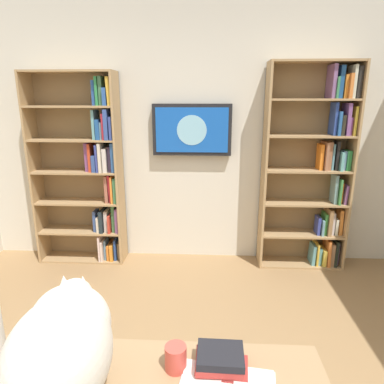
# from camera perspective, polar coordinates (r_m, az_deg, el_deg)

# --- Properties ---
(wall_back) EXTENTS (4.52, 0.06, 2.70)m
(wall_back) POSITION_cam_1_polar(r_m,az_deg,el_deg) (3.61, -0.23, 9.55)
(wall_back) COLOR silver
(wall_back) RESTS_ON ground
(bookshelf_left) EXTENTS (0.86, 0.28, 2.05)m
(bookshelf_left) POSITION_cam_1_polar(r_m,az_deg,el_deg) (3.65, 20.01, 3.52)
(bookshelf_left) COLOR tan
(bookshelf_left) RESTS_ON ground
(bookshelf_right) EXTENTS (0.91, 0.28, 1.97)m
(bookshelf_right) POSITION_cam_1_polar(r_m,az_deg,el_deg) (3.71, -16.79, 3.18)
(bookshelf_right) COLOR tan
(bookshelf_right) RESTS_ON ground
(wall_mounted_tv) EXTENTS (0.80, 0.07, 0.52)m
(wall_mounted_tv) POSITION_cam_1_polar(r_m,az_deg,el_deg) (3.52, -0.01, 10.31)
(wall_mounted_tv) COLOR black
(cat) EXTENTS (0.32, 0.56, 0.38)m
(cat) POSITION_cam_1_polar(r_m,az_deg,el_deg) (1.27, -20.74, -22.93)
(cat) COLOR silver
(cat) RESTS_ON desk
(coffee_mug) EXTENTS (0.08, 0.08, 0.10)m
(coffee_mug) POSITION_cam_1_polar(r_m,az_deg,el_deg) (1.38, -2.73, -25.88)
(coffee_mug) COLOR #D84C3F
(coffee_mug) RESTS_ON desk
(desk_book_stack) EXTENTS (0.20, 0.14, 0.08)m
(desk_book_stack) POSITION_cam_1_polar(r_m,az_deg,el_deg) (1.39, 4.77, -26.27)
(desk_book_stack) COLOR #B7332D
(desk_book_stack) RESTS_ON desk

